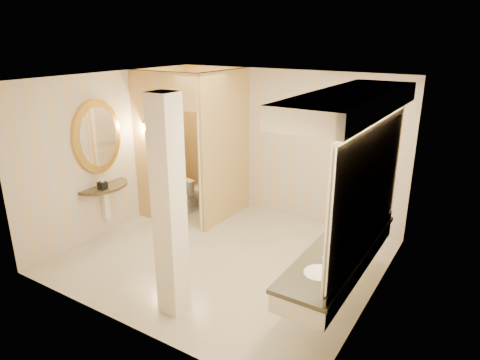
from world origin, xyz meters
name	(u,v)px	position (x,y,z in m)	size (l,w,h in m)	color
floor	(224,256)	(0.00, 0.00, 0.00)	(4.50, 4.50, 0.00)	beige
ceiling	(222,79)	(0.00, 0.00, 2.70)	(4.50, 4.50, 0.00)	white
wall_back	(284,145)	(0.00, 2.00, 1.35)	(4.50, 0.02, 2.70)	beige
wall_front	(119,222)	(0.00, -2.00, 1.35)	(4.50, 0.02, 2.70)	beige
wall_left	(115,152)	(-2.25, 0.00, 1.35)	(0.02, 4.00, 2.70)	beige
wall_right	(379,204)	(2.25, 0.00, 1.35)	(0.02, 4.00, 2.70)	beige
toilet_closet	(202,147)	(-1.12, 0.97, 1.39)	(1.50, 1.55, 2.70)	tan
wall_sconce	(145,128)	(-1.93, 0.43, 1.73)	(0.14, 0.14, 0.42)	gold
vanity	(348,188)	(1.98, -0.40, 1.63)	(0.75, 2.66, 2.09)	white
console_shelf	(99,158)	(-2.21, -0.37, 1.34)	(0.93, 0.93, 1.92)	black
pillar	(169,210)	(0.24, -1.46, 1.35)	(0.29, 0.29, 2.70)	white
tissue_box	(103,186)	(-2.03, -0.52, 0.94)	(0.12, 0.12, 0.12)	black
toilet	(194,191)	(-1.59, 1.32, 0.34)	(0.38, 0.67, 0.68)	white
soap_bottle_a	(343,238)	(1.94, -0.29, 0.94)	(0.06, 0.06, 0.14)	beige
soap_bottle_b	(326,257)	(1.93, -0.81, 0.93)	(0.09, 0.09, 0.12)	silver
soap_bottle_c	(342,227)	(1.84, -0.06, 0.97)	(0.07, 0.07, 0.19)	#C6B28C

